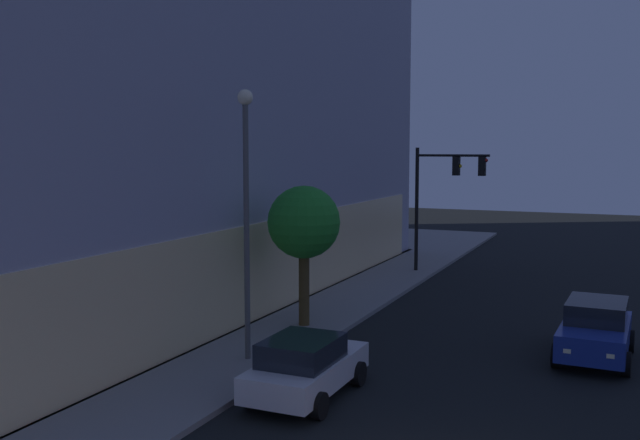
# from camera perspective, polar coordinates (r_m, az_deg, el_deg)

# --- Properties ---
(traffic_light_far_corner) EXTENTS (0.34, 3.59, 6.04)m
(traffic_light_far_corner) POSITION_cam_1_polar(r_m,az_deg,el_deg) (34.59, 9.93, 2.85)
(traffic_light_far_corner) COLOR black
(traffic_light_far_corner) RESTS_ON sidewalk_corner
(street_lamp_sidewalk) EXTENTS (0.44, 0.44, 7.62)m
(street_lamp_sidewalk) POSITION_cam_1_polar(r_m,az_deg,el_deg) (19.93, -5.97, 2.35)
(street_lamp_sidewalk) COLOR #565656
(street_lamp_sidewalk) RESTS_ON sidewalk_corner
(sidewalk_tree) EXTENTS (2.46, 2.46, 4.76)m
(sidewalk_tree) POSITION_cam_1_polar(r_m,az_deg,el_deg) (23.81, -1.30, -0.29)
(sidewalk_tree) COLOR #4E3C1E
(sidewalk_tree) RESTS_ON sidewalk_corner
(car_white) EXTENTS (4.07, 2.03, 1.55)m
(car_white) POSITION_cam_1_polar(r_m,az_deg,el_deg) (17.84, -1.17, -11.68)
(car_white) COLOR silver
(car_white) RESTS_ON ground
(car_blue) EXTENTS (4.16, 2.16, 1.70)m
(car_blue) POSITION_cam_1_polar(r_m,az_deg,el_deg) (22.41, 21.30, -8.21)
(car_blue) COLOR navy
(car_blue) RESTS_ON ground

